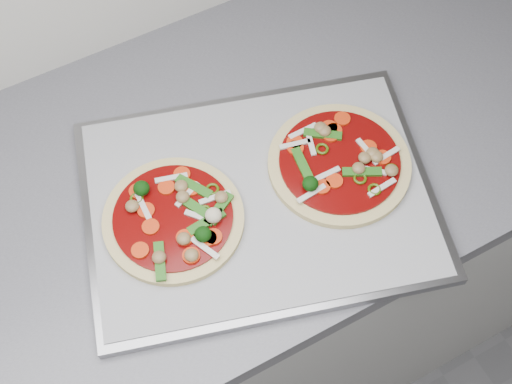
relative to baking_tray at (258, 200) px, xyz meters
name	(u,v)px	position (x,y,z in m)	size (l,w,h in m)	color
base_cabinet	(287,255)	(0.12, 0.08, -0.48)	(3.60, 0.60, 0.86)	#B4B4B2
countertop	(297,138)	(0.12, 0.08, -0.03)	(3.60, 0.60, 0.04)	slate
baking_tray	(258,200)	(0.00, 0.00, 0.00)	(0.51, 0.38, 0.02)	gray
parchment	(258,197)	(0.00, 0.00, 0.01)	(0.49, 0.35, 0.00)	#9C9CA1
pizza_left	(175,218)	(-0.12, 0.02, 0.02)	(0.28, 0.28, 0.03)	tan
pizza_right	(340,162)	(0.13, -0.01, 0.02)	(0.22, 0.22, 0.04)	tan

